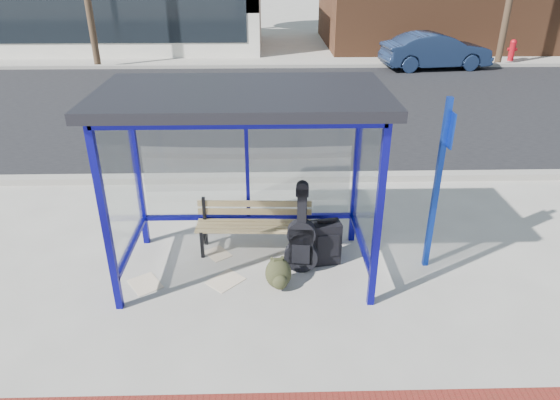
{
  "coord_description": "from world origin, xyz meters",
  "views": [
    {
      "loc": [
        0.29,
        -5.56,
        3.8
      ],
      "look_at": [
        0.43,
        0.2,
        0.94
      ],
      "focal_mm": 32.0,
      "sensor_mm": 36.0,
      "label": 1
    }
  ],
  "objects_px": {
    "parked_car": "(436,51)",
    "bench": "(254,222)",
    "backpack": "(279,274)",
    "fire_hydrant": "(512,49)",
    "guitar_bag": "(301,241)",
    "suitcase": "(326,243)"
  },
  "relations": [
    {
      "from": "parked_car",
      "to": "bench",
      "type": "bearing_deg",
      "value": 145.91
    },
    {
      "from": "backpack",
      "to": "fire_hydrant",
      "type": "bearing_deg",
      "value": 47.61
    },
    {
      "from": "bench",
      "to": "parked_car",
      "type": "distance_m",
      "value": 13.76
    },
    {
      "from": "backpack",
      "to": "parked_car",
      "type": "distance_m",
      "value": 14.45
    },
    {
      "from": "bench",
      "to": "guitar_bag",
      "type": "bearing_deg",
      "value": -39.53
    },
    {
      "from": "suitcase",
      "to": "backpack",
      "type": "xyz_separation_m",
      "value": [
        -0.64,
        -0.55,
        -0.12
      ]
    },
    {
      "from": "suitcase",
      "to": "parked_car",
      "type": "bearing_deg",
      "value": 57.05
    },
    {
      "from": "bench",
      "to": "guitar_bag",
      "type": "height_order",
      "value": "guitar_bag"
    },
    {
      "from": "bench",
      "to": "parked_car",
      "type": "height_order",
      "value": "parked_car"
    },
    {
      "from": "bench",
      "to": "backpack",
      "type": "height_order",
      "value": "bench"
    },
    {
      "from": "guitar_bag",
      "to": "backpack",
      "type": "bearing_deg",
      "value": -123.46
    },
    {
      "from": "bench",
      "to": "parked_car",
      "type": "bearing_deg",
      "value": 65.06
    },
    {
      "from": "suitcase",
      "to": "parked_car",
      "type": "distance_m",
      "value": 13.69
    },
    {
      "from": "backpack",
      "to": "bench",
      "type": "bearing_deg",
      "value": 99.62
    },
    {
      "from": "bench",
      "to": "fire_hydrant",
      "type": "relative_size",
      "value": 1.97
    },
    {
      "from": "backpack",
      "to": "fire_hydrant",
      "type": "xyz_separation_m",
      "value": [
        9.42,
        14.56,
        0.25
      ]
    },
    {
      "from": "parked_car",
      "to": "fire_hydrant",
      "type": "xyz_separation_m",
      "value": [
        3.46,
        1.4,
        -0.19
      ]
    },
    {
      "from": "guitar_bag",
      "to": "parked_car",
      "type": "bearing_deg",
      "value": 72.17
    },
    {
      "from": "suitcase",
      "to": "backpack",
      "type": "height_order",
      "value": "suitcase"
    },
    {
      "from": "bench",
      "to": "guitar_bag",
      "type": "relative_size",
      "value": 1.33
    },
    {
      "from": "parked_car",
      "to": "backpack",
      "type": "bearing_deg",
      "value": 148.7
    },
    {
      "from": "fire_hydrant",
      "to": "backpack",
      "type": "bearing_deg",
      "value": -122.92
    }
  ]
}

